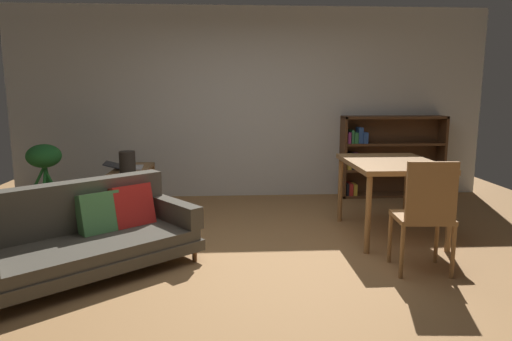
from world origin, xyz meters
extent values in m
plane|color=#9E7042|center=(0.00, 0.00, 0.00)|extent=(8.16, 8.16, 0.00)
cube|color=silver|center=(0.00, 2.70, 1.35)|extent=(6.80, 0.10, 2.70)
cylinder|color=brown|center=(-0.65, 0.03, 0.05)|extent=(0.04, 0.04, 0.11)
cylinder|color=brown|center=(-1.11, 0.60, 0.05)|extent=(0.04, 0.04, 0.11)
cube|color=#474238|center=(-1.52, -0.20, 0.16)|extent=(1.94, 1.79, 0.10)
cube|color=#474238|center=(-1.52, -0.20, 0.26)|extent=(1.86, 1.72, 0.10)
cube|color=#474238|center=(-1.73, 0.06, 0.53)|extent=(1.46, 1.23, 0.45)
cube|color=#474238|center=(-0.87, 0.32, 0.41)|extent=(0.62, 0.72, 0.20)
cube|color=#4C894C|center=(-1.49, 0.05, 0.47)|extent=(0.42, 0.40, 0.38)
cube|color=red|center=(-1.24, 0.24, 0.48)|extent=(0.44, 0.42, 0.41)
cube|color=olive|center=(-1.52, 2.09, 0.30)|extent=(0.41, 0.04, 0.60)
cube|color=olive|center=(-1.52, 0.94, 0.30)|extent=(0.41, 0.04, 0.60)
cube|color=olive|center=(-1.52, 1.51, 0.27)|extent=(0.41, 1.15, 0.04)
cube|color=olive|center=(-1.52, 1.51, 0.58)|extent=(0.41, 1.19, 0.04)
cube|color=olive|center=(-1.52, 1.51, 0.02)|extent=(0.41, 1.15, 0.04)
cube|color=silver|center=(-1.51, 1.64, 0.61)|extent=(0.27, 0.36, 0.02)
cube|color=black|center=(-1.73, 1.62, 0.64)|extent=(0.25, 0.34, 0.07)
cylinder|color=#2D2823|center=(-1.49, 1.28, 0.73)|extent=(0.18, 0.18, 0.26)
cylinder|color=slate|center=(-1.49, 1.28, 0.78)|extent=(0.10, 0.10, 0.01)
cylinder|color=#333338|center=(-2.56, 1.65, 0.11)|extent=(0.35, 0.35, 0.23)
cylinder|color=#287A33|center=(-2.47, 1.62, 0.41)|extent=(0.21, 0.09, 0.38)
cylinder|color=#287A33|center=(-2.57, 1.72, 0.44)|extent=(0.06, 0.19, 0.44)
cylinder|color=#287A33|center=(-2.67, 1.64, 0.43)|extent=(0.25, 0.04, 0.43)
cylinder|color=#287A33|center=(-2.55, 1.56, 0.40)|extent=(0.05, 0.21, 0.35)
ellipsoid|color=#287A33|center=(-2.56, 1.65, 0.76)|extent=(0.41, 0.41, 0.28)
cylinder|color=olive|center=(0.98, 1.24, 0.38)|extent=(0.06, 0.06, 0.76)
cylinder|color=olive|center=(0.98, 0.15, 0.38)|extent=(0.06, 0.06, 0.76)
cylinder|color=olive|center=(1.78, 1.24, 0.38)|extent=(0.06, 0.06, 0.76)
cylinder|color=olive|center=(1.78, 0.15, 0.38)|extent=(0.06, 0.06, 0.76)
cube|color=olive|center=(1.38, 0.69, 0.78)|extent=(0.90, 1.19, 0.05)
cylinder|color=olive|center=(1.11, -0.09, 0.23)|extent=(0.04, 0.04, 0.45)
cylinder|color=olive|center=(1.53, -0.12, 0.23)|extent=(0.04, 0.04, 0.45)
cylinder|color=olive|center=(1.09, -0.45, 0.23)|extent=(0.04, 0.04, 0.45)
cylinder|color=olive|center=(1.51, -0.48, 0.23)|extent=(0.04, 0.04, 0.45)
cube|color=olive|center=(1.31, -0.28, 0.47)|extent=(0.48, 0.43, 0.04)
cube|color=olive|center=(1.30, -0.46, 0.74)|extent=(0.41, 0.06, 0.49)
cube|color=#56351E|center=(1.32, 2.49, 0.59)|extent=(0.04, 0.31, 1.18)
cube|color=#56351E|center=(2.78, 2.49, 0.59)|extent=(0.04, 0.31, 1.18)
cube|color=#56351E|center=(2.05, 2.49, 1.16)|extent=(1.49, 0.31, 0.04)
cube|color=#56351E|center=(2.05, 2.49, 0.02)|extent=(1.49, 0.31, 0.04)
cube|color=#56351E|center=(2.05, 2.62, 0.59)|extent=(1.46, 0.04, 1.18)
cube|color=#56351E|center=(2.05, 2.49, 0.40)|extent=(1.46, 0.29, 0.04)
cube|color=#56351E|center=(2.05, 2.49, 0.78)|extent=(1.46, 0.29, 0.04)
cube|color=black|center=(1.38, 2.46, 0.12)|extent=(0.04, 0.19, 0.18)
cube|color=red|center=(1.43, 2.47, 0.12)|extent=(0.06, 0.23, 0.17)
cube|color=gold|center=(1.49, 2.46, 0.12)|extent=(0.05, 0.21, 0.16)
cube|color=gold|center=(1.39, 2.47, 0.52)|extent=(0.06, 0.24, 0.20)
cube|color=black|center=(1.45, 2.47, 0.54)|extent=(0.04, 0.24, 0.24)
cube|color=#993884|center=(1.51, 2.47, 0.53)|extent=(0.06, 0.26, 0.23)
cube|color=#993884|center=(1.38, 2.46, 0.87)|extent=(0.04, 0.20, 0.16)
cube|color=#337F47|center=(1.42, 2.47, 0.89)|extent=(0.03, 0.24, 0.19)
cube|color=#337F47|center=(1.48, 2.46, 0.87)|extent=(0.06, 0.20, 0.15)
cube|color=#2D5199|center=(1.54, 2.46, 0.91)|extent=(0.06, 0.19, 0.23)
cube|color=#2D5199|center=(1.61, 2.47, 0.87)|extent=(0.06, 0.25, 0.16)
camera|label=1|loc=(-0.34, -3.97, 1.56)|focal=32.14mm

